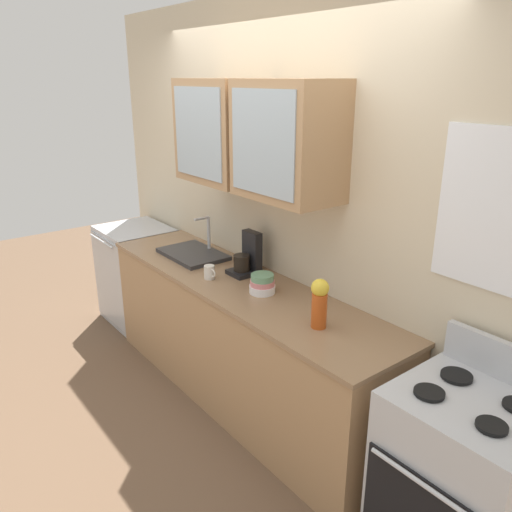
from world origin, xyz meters
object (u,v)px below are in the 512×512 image
Objects in this scene: bowl_stack at (262,284)px; stove_range at (458,484)px; coffee_maker at (247,258)px; sink_faucet at (193,253)px; vase at (319,302)px; dishwasher at (138,275)px; cup_near_sink at (210,272)px.

stove_range is at bearing -0.47° from bowl_stack.
coffee_maker reaches higher than bowl_stack.
stove_range is 6.55× the size of bowl_stack.
bowl_stack is 0.56× the size of coffee_maker.
sink_faucet reaches higher than vase.
dishwasher is (-0.96, -0.04, -0.47)m from sink_faucet.
bowl_stack is 0.18× the size of dishwasher.
vase is 0.89m from coffee_maker.
vase is at bearing -11.58° from coffee_maker.
stove_range is at bearing 3.85° from cup_near_sink.
bowl_stack is 0.35m from coffee_maker.
cup_near_sink is 0.37× the size of coffee_maker.
dishwasher is at bearing -177.87° from sink_faucet.
vase is 2.44m from dishwasher.
sink_faucet is 0.49m from cup_near_sink.
sink_faucet reaches higher than bowl_stack.
dishwasher is (-3.24, -0.00, -0.01)m from stove_range.
dishwasher is (-1.82, -0.02, -0.50)m from bowl_stack.
vase is (1.41, -0.07, 0.13)m from sink_faucet.
vase is at bearing -177.46° from stove_range.
cup_near_sink is (-1.82, -0.12, 0.48)m from stove_range.
sink_faucet reaches higher than cup_near_sink.
stove_range is 1.05m from vase.
coffee_maker reaches higher than sink_faucet.
vase reaches higher than stove_range.
stove_range is 3.24m from dishwasher.
cup_near_sink is (0.46, -0.15, 0.03)m from sink_faucet.
bowl_stack is 0.56m from vase.
coffee_maker is (-0.87, 0.18, -0.04)m from vase.
stove_range reaches higher than dishwasher.
vase is at bearing -5.24° from bowl_stack.
coffee_maker reaches higher than dishwasher.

